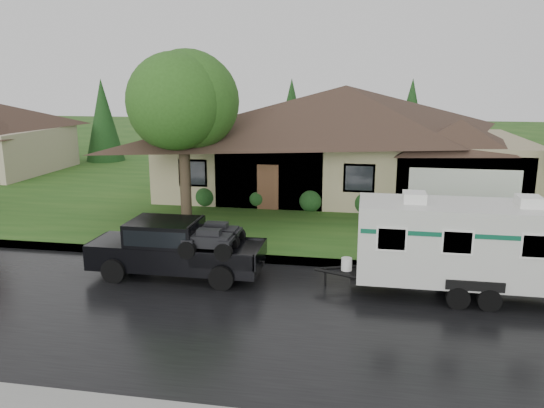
% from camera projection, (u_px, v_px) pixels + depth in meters
% --- Properties ---
extents(ground, '(140.00, 140.00, 0.00)m').
position_uv_depth(ground, '(253.00, 286.00, 15.87)').
color(ground, '#224D18').
rests_on(ground, ground).
extents(road, '(140.00, 8.00, 0.01)m').
position_uv_depth(road, '(238.00, 314.00, 13.95)').
color(road, black).
rests_on(road, ground).
extents(curb, '(140.00, 0.50, 0.15)m').
position_uv_depth(curb, '(267.00, 259.00, 18.01)').
color(curb, gray).
rests_on(curb, ground).
extents(lawn, '(140.00, 26.00, 0.15)m').
position_uv_depth(lawn, '(308.00, 187.00, 30.23)').
color(lawn, '#224D18').
rests_on(lawn, ground).
extents(house_main, '(19.44, 10.80, 6.90)m').
position_uv_depth(house_main, '(350.00, 127.00, 27.92)').
color(house_main, tan).
rests_on(house_main, lawn).
extents(tree_left_green, '(4.32, 4.32, 7.14)m').
position_uv_depth(tree_left_green, '(182.00, 103.00, 21.46)').
color(tree_left_green, '#382B1E').
rests_on(tree_left_green, lawn).
extents(shrub_row, '(13.60, 1.00, 1.00)m').
position_uv_depth(shrub_row, '(338.00, 200.00, 24.29)').
color(shrub_row, '#143814').
rests_on(shrub_row, lawn).
extents(pickup_truck, '(5.34, 2.03, 1.78)m').
position_uv_depth(pickup_truck, '(173.00, 246.00, 16.52)').
color(pickup_truck, black).
rests_on(pickup_truck, ground).
extents(travel_trailer, '(6.58, 2.31, 2.95)m').
position_uv_depth(travel_trailer, '(470.00, 243.00, 14.87)').
color(travel_trailer, silver).
rests_on(travel_trailer, ground).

